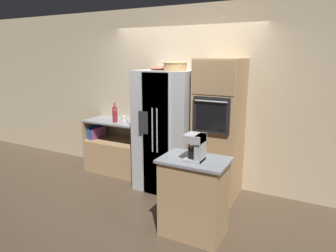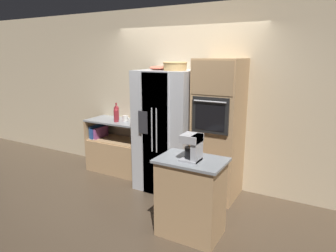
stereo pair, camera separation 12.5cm
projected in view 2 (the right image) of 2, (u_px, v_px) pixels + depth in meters
The scene contains 12 objects.
ground_plane at pixel (171, 188), 4.75m from camera, with size 20.00×20.00×0.00m, color #4C3D2D.
wall_back at pixel (186, 96), 4.84m from camera, with size 12.00×0.06×2.80m.
counter_left at pixel (119, 153), 5.38m from camera, with size 1.14×0.55×0.94m.
refrigerator at pixel (168, 130), 4.62m from camera, with size 0.88×0.83×1.84m.
wall_oven at pixel (219, 130), 4.28m from camera, with size 0.61×0.73×2.01m.
island_counter at pixel (191, 197), 3.43m from camera, with size 0.76×0.53×0.93m.
wicker_basket at pixel (175, 66), 4.25m from camera, with size 0.35×0.35×0.12m.
fruit_bowl at pixel (159, 68), 4.43m from camera, with size 0.29×0.29×0.06m.
bottle_tall at pixel (116, 112), 5.28m from camera, with size 0.09×0.09×0.30m.
bottle_short at pixel (116, 115), 5.10m from camera, with size 0.08×0.08×0.28m.
mug at pixel (125, 118), 5.16m from camera, with size 0.13×0.09×0.10m.
coffee_maker at pixel (193, 147), 3.24m from camera, with size 0.20×0.22×0.30m.
Camera 2 is at (2.09, -3.86, 2.05)m, focal length 32.00 mm.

